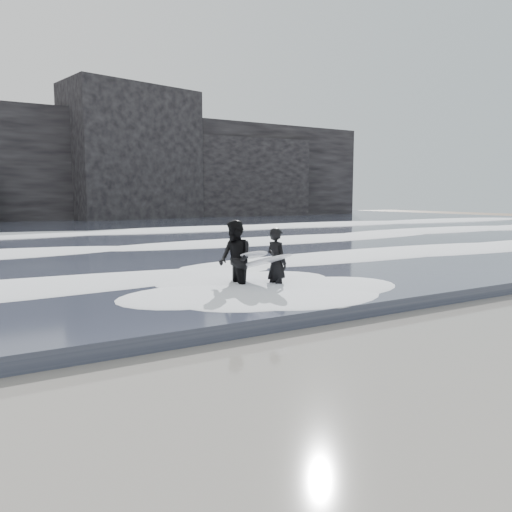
% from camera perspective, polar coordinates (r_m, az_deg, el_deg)
% --- Properties ---
extents(ground, '(120.00, 120.00, 0.00)m').
position_cam_1_polar(ground, '(7.06, 19.91, -13.45)').
color(ground, brown).
rests_on(ground, ground).
extents(sea, '(90.00, 52.00, 0.30)m').
position_cam_1_polar(sea, '(33.65, -21.53, 2.55)').
color(sea, '#343949').
rests_on(sea, ground).
extents(headland, '(70.00, 9.00, 10.00)m').
position_cam_1_polar(headland, '(50.51, -24.83, 9.19)').
color(headland, black).
rests_on(headland, ground).
extents(foam_near, '(60.00, 3.20, 0.20)m').
position_cam_1_polar(foam_near, '(14.30, -8.92, -1.27)').
color(foam_near, white).
rests_on(foam_near, sea).
extents(foam_mid, '(60.00, 4.00, 0.24)m').
position_cam_1_polar(foam_mid, '(20.92, -15.98, 1.17)').
color(foam_mid, white).
rests_on(foam_mid, sea).
extents(foam_far, '(60.00, 4.80, 0.30)m').
position_cam_1_polar(foam_far, '(29.70, -20.34, 2.67)').
color(foam_far, white).
rests_on(foam_far, sea).
extents(surfer_left, '(1.03, 2.30, 1.67)m').
position_cam_1_polar(surfer_left, '(11.78, 1.83, -0.75)').
color(surfer_left, black).
rests_on(surfer_left, ground).
extents(surfer_right, '(1.43, 2.38, 1.85)m').
position_cam_1_polar(surfer_right, '(11.71, -2.16, -0.34)').
color(surfer_right, black).
rests_on(surfer_right, ground).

